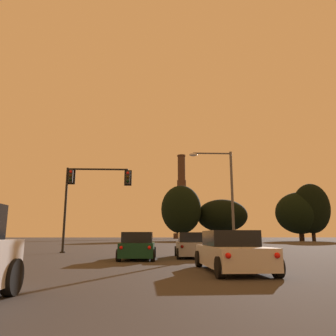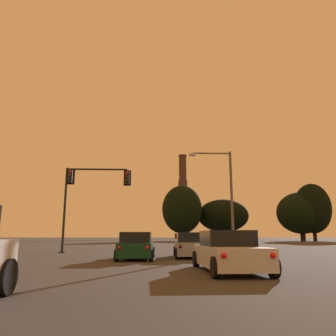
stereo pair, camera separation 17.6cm
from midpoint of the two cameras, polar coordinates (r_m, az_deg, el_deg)
name	(u,v)px [view 2 (the right image)]	position (r m, az deg, el deg)	size (l,w,h in m)	color
hatchback_center_lane_front	(136,247)	(18.25, -5.25, -13.49)	(2.00, 4.14, 1.44)	#0F3823
sedan_right_lane_second	(228,252)	(12.29, 10.83, -14.19)	(2.09, 4.74, 1.43)	silver
hatchback_right_lane_front	(191,246)	(19.72, 4.21, -13.38)	(2.03, 4.15, 1.44)	gray
traffic_light_overhead_left	(87,187)	(26.26, -13.73, -3.30)	(5.20, 0.50, 6.49)	black
street_lamp	(224,188)	(25.96, 9.93, -3.49)	(3.43, 0.36, 7.84)	#56565B
smokestack	(183,205)	(159.98, 2.66, -6.42)	(8.22, 8.22, 40.96)	#3C2B22
treeline_left_mid	(301,213)	(91.30, 22.22, -7.25)	(12.31, 11.08, 12.38)	black
treeline_center_left	(223,216)	(92.02, 9.64, -8.20)	(13.86, 12.47, 11.16)	black
treeline_far_right	(182,209)	(87.63, 2.54, -7.21)	(10.62, 9.56, 14.54)	black
treeline_far_left	(313,208)	(90.84, 23.91, -6.42)	(9.09, 8.18, 14.37)	black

